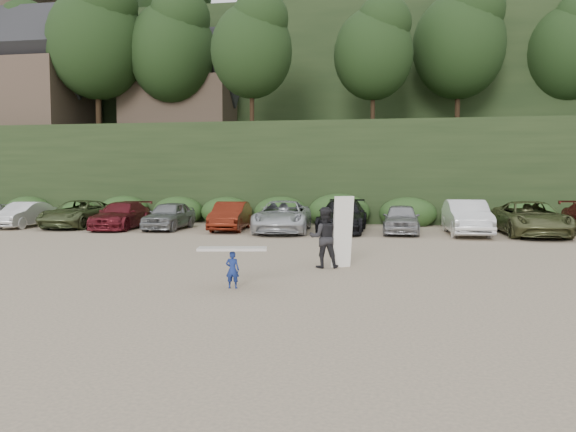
# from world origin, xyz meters

# --- Properties ---
(ground) EXTENTS (120.00, 120.00, 0.00)m
(ground) POSITION_xyz_m (0.00, 0.00, 0.00)
(ground) COLOR tan
(ground) RESTS_ON ground
(hillside_backdrop) EXTENTS (90.00, 41.50, 28.00)m
(hillside_backdrop) POSITION_xyz_m (-0.26, 35.93, 11.22)
(hillside_backdrop) COLOR black
(hillside_backdrop) RESTS_ON ground
(parked_cars) EXTENTS (34.58, 6.32, 1.65)m
(parked_cars) POSITION_xyz_m (-1.28, 10.08, 0.76)
(parked_cars) COLOR #B7B8BD
(parked_cars) RESTS_ON ground
(child_surfer) EXTENTS (1.77, 0.79, 1.03)m
(child_surfer) POSITION_xyz_m (-0.27, -4.10, 0.70)
(child_surfer) COLOR navy
(child_surfer) RESTS_ON ground
(adult_surfer) EXTENTS (1.40, 0.85, 2.18)m
(adult_surfer) POSITION_xyz_m (1.67, -0.58, 0.94)
(adult_surfer) COLOR black
(adult_surfer) RESTS_ON ground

